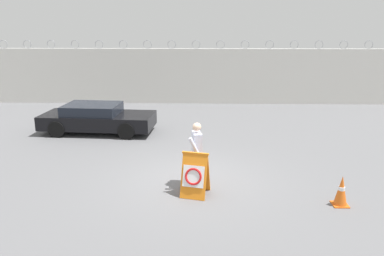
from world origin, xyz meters
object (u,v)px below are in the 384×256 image
Objects in this scene: parked_car_front_coupe at (97,118)px; traffic_cone_near at (341,191)px; security_guard at (197,151)px; barricade_sign at (195,174)px.

traffic_cone_near is at bearing -35.18° from parked_car_front_coupe.
security_guard is at bearing -47.31° from parked_car_front_coupe.
parked_car_front_coupe reaches higher than barricade_sign.
barricade_sign is at bearing -14.57° from security_guard.
barricade_sign is 1.50× the size of traffic_cone_near.
security_guard is at bearing 162.81° from traffic_cone_near.
traffic_cone_near is at bearing 61.53° from security_guard.
barricade_sign is 0.75m from security_guard.
barricade_sign is 7.23m from parked_car_front_coupe.
barricade_sign is at bearing -50.57° from parked_car_front_coupe.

